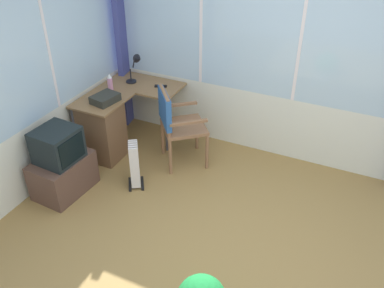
{
  "coord_description": "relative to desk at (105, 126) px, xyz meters",
  "views": [
    {
      "loc": [
        -2.52,
        -0.81,
        3.0
      ],
      "look_at": [
        0.51,
        0.62,
        0.82
      ],
      "focal_mm": 39.4,
      "sensor_mm": 36.0,
      "label": 1
    }
  ],
  "objects": [
    {
      "name": "desk_lamp",
      "position": [
        0.67,
        -0.08,
        0.56
      ],
      "size": [
        0.24,
        0.21,
        0.35
      ],
      "color": "black",
      "rests_on": "desk"
    },
    {
      "name": "paper_tray",
      "position": [
        0.0,
        -0.06,
        0.38
      ],
      "size": [
        0.34,
        0.28,
        0.09
      ],
      "primitive_type": "cube",
      "rotation": [
        0.0,
        0.0,
        -0.19
      ],
      "color": "#2C2C25",
      "rests_on": "desk"
    },
    {
      "name": "wooden_armchair",
      "position": [
        0.2,
        -0.84,
        0.21
      ],
      "size": [
        0.68,
        0.68,
        0.96
      ],
      "color": "#8D6141",
      "rests_on": "ground"
    },
    {
      "name": "tv_on_stand",
      "position": [
        -0.8,
        0.0,
        -0.06
      ],
      "size": [
        0.66,
        0.48,
        0.78
      ],
      "color": "brown",
      "rests_on": "ground"
    },
    {
      "name": "curtain_corner",
      "position": [
        0.8,
        0.2,
        0.88
      ],
      "size": [
        0.23,
        0.1,
        2.57
      ],
      "primitive_type": "cube",
      "rotation": [
        0.0,
        0.0,
        0.15
      ],
      "color": "#41468B",
      "rests_on": "ground"
    },
    {
      "name": "desk",
      "position": [
        0.0,
        0.0,
        0.0
      ],
      "size": [
        1.17,
        0.96,
        0.74
      ],
      "color": "olive",
      "rests_on": "ground"
    },
    {
      "name": "east_window_panel",
      "position": [
        0.93,
        -2.02,
        0.93
      ],
      "size": [
        0.07,
        4.65,
        2.67
      ],
      "color": "silver",
      "rests_on": "ground"
    },
    {
      "name": "tv_remote",
      "position": [
        0.63,
        -0.44,
        0.35
      ],
      "size": [
        0.1,
        0.16,
        0.02
      ],
      "primitive_type": "cube",
      "rotation": [
        0.0,
        0.0,
        0.37
      ],
      "color": "black",
      "rests_on": "desk"
    },
    {
      "name": "space_heater",
      "position": [
        -0.37,
        -0.64,
        -0.12
      ],
      "size": [
        0.29,
        0.27,
        0.55
      ],
      "color": "silver",
      "rests_on": "ground"
    },
    {
      "name": "spray_bottle",
      "position": [
        0.3,
        0.07,
        0.44
      ],
      "size": [
        0.06,
        0.06,
        0.22
      ],
      "color": "pink",
      "rests_on": "desk"
    },
    {
      "name": "north_window_panel",
      "position": [
        -1.0,
        0.33,
        0.93
      ],
      "size": [
        3.8,
        0.07,
        2.67
      ],
      "color": "silver",
      "rests_on": "ground"
    },
    {
      "name": "ground",
      "position": [
        -1.0,
        -2.02,
        -0.43
      ],
      "size": [
        4.8,
        5.65,
        0.06
      ],
      "primitive_type": "cube",
      "color": "olive"
    }
  ]
}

